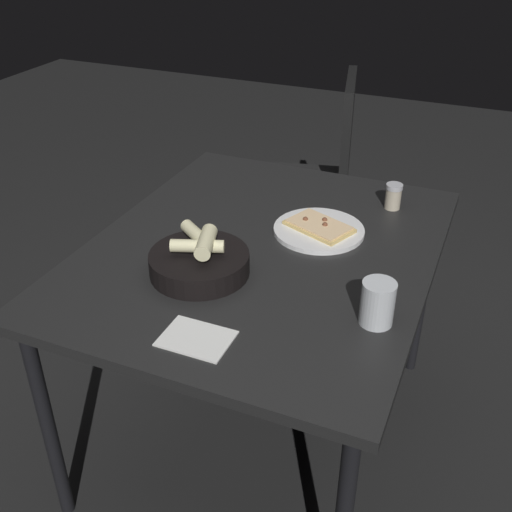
{
  "coord_description": "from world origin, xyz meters",
  "views": [
    {
      "loc": [
        -0.57,
        1.4,
        1.62
      ],
      "look_at": [
        -0.02,
        0.08,
        0.75
      ],
      "focal_mm": 43.1,
      "sensor_mm": 36.0,
      "label": 1
    }
  ],
  "objects_px": {
    "chair_near": "(318,169)",
    "pizza_plate": "(319,229)",
    "dining_table": "(262,264)",
    "pepper_shaker": "(393,198)",
    "bread_basket": "(199,261)",
    "beer_glass": "(377,305)"
  },
  "relations": [
    {
      "from": "pizza_plate",
      "to": "chair_near",
      "type": "relative_size",
      "value": 0.29
    },
    {
      "from": "pizza_plate",
      "to": "chair_near",
      "type": "distance_m",
      "value": 0.94
    },
    {
      "from": "bread_basket",
      "to": "pepper_shaker",
      "type": "distance_m",
      "value": 0.7
    },
    {
      "from": "pizza_plate",
      "to": "pepper_shaker",
      "type": "bearing_deg",
      "value": -124.27
    },
    {
      "from": "pepper_shaker",
      "to": "chair_near",
      "type": "bearing_deg",
      "value": -55.17
    },
    {
      "from": "bread_basket",
      "to": "chair_near",
      "type": "distance_m",
      "value": 1.23
    },
    {
      "from": "bread_basket",
      "to": "beer_glass",
      "type": "bearing_deg",
      "value": 176.41
    },
    {
      "from": "pepper_shaker",
      "to": "chair_near",
      "type": "distance_m",
      "value": 0.8
    },
    {
      "from": "beer_glass",
      "to": "pepper_shaker",
      "type": "distance_m",
      "value": 0.62
    },
    {
      "from": "pizza_plate",
      "to": "pepper_shaker",
      "type": "distance_m",
      "value": 0.3
    },
    {
      "from": "bread_basket",
      "to": "dining_table",
      "type": "bearing_deg",
      "value": -117.7
    },
    {
      "from": "dining_table",
      "to": "chair_near",
      "type": "xyz_separation_m",
      "value": [
        0.15,
        -1.02,
        -0.13
      ]
    },
    {
      "from": "dining_table",
      "to": "pepper_shaker",
      "type": "distance_m",
      "value": 0.49
    },
    {
      "from": "beer_glass",
      "to": "pepper_shaker",
      "type": "relative_size",
      "value": 1.34
    },
    {
      "from": "chair_near",
      "to": "pizza_plate",
      "type": "bearing_deg",
      "value": 107.4
    },
    {
      "from": "dining_table",
      "to": "pizza_plate",
      "type": "height_order",
      "value": "pizza_plate"
    },
    {
      "from": "dining_table",
      "to": "bread_basket",
      "type": "height_order",
      "value": "bread_basket"
    },
    {
      "from": "pepper_shaker",
      "to": "pizza_plate",
      "type": "bearing_deg",
      "value": 55.73
    },
    {
      "from": "bread_basket",
      "to": "pepper_shaker",
      "type": "relative_size",
      "value": 3.22
    },
    {
      "from": "pizza_plate",
      "to": "beer_glass",
      "type": "distance_m",
      "value": 0.45
    },
    {
      "from": "beer_glass",
      "to": "chair_near",
      "type": "height_order",
      "value": "chair_near"
    },
    {
      "from": "dining_table",
      "to": "pepper_shaker",
      "type": "height_order",
      "value": "pepper_shaker"
    }
  ]
}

